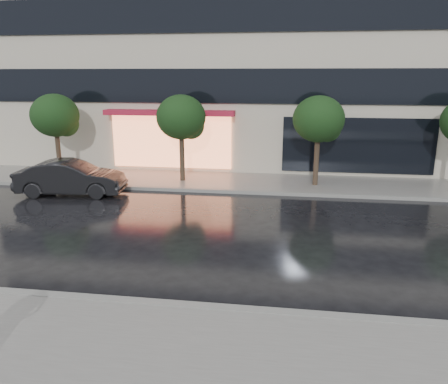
# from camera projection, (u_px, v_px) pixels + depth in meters

# --- Properties ---
(ground) EXTENTS (120.00, 120.00, 0.00)m
(ground) POSITION_uv_depth(u_px,v_px,m) (208.00, 288.00, 10.18)
(ground) COLOR black
(ground) RESTS_ON ground
(sidewalk_near) EXTENTS (60.00, 4.50, 0.12)m
(sidewalk_near) POSITION_uv_depth(u_px,v_px,m) (172.00, 379.00, 7.06)
(sidewalk_near) COLOR slate
(sidewalk_near) RESTS_ON ground
(sidewalk_far) EXTENTS (60.00, 3.50, 0.12)m
(sidewalk_far) POSITION_uv_depth(u_px,v_px,m) (248.00, 182.00, 19.96)
(sidewalk_far) COLOR slate
(sidewalk_far) RESTS_ON ground
(curb_near) EXTENTS (60.00, 0.25, 0.14)m
(curb_near) POSITION_uv_depth(u_px,v_px,m) (199.00, 308.00, 9.20)
(curb_near) COLOR gray
(curb_near) RESTS_ON ground
(curb_far) EXTENTS (60.00, 0.25, 0.14)m
(curb_far) POSITION_uv_depth(u_px,v_px,m) (244.00, 192.00, 18.28)
(curb_far) COLOR gray
(curb_far) RESTS_ON ground
(tree_far_west) EXTENTS (2.20, 2.20, 3.99)m
(tree_far_west) POSITION_uv_depth(u_px,v_px,m) (57.00, 117.00, 20.24)
(tree_far_west) COLOR #33261C
(tree_far_west) RESTS_ON ground
(tree_mid_west) EXTENTS (2.20, 2.20, 3.99)m
(tree_mid_west) POSITION_uv_depth(u_px,v_px,m) (183.00, 119.00, 19.41)
(tree_mid_west) COLOR #33261C
(tree_mid_west) RESTS_ON ground
(tree_mid_east) EXTENTS (2.20, 2.20, 3.99)m
(tree_mid_east) POSITION_uv_depth(u_px,v_px,m) (320.00, 121.00, 18.58)
(tree_mid_east) COLOR #33261C
(tree_mid_east) RESTS_ON ground
(parked_car) EXTENTS (4.50, 2.00, 1.44)m
(parked_car) POSITION_uv_depth(u_px,v_px,m) (71.00, 178.00, 17.94)
(parked_car) COLOR black
(parked_car) RESTS_ON ground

